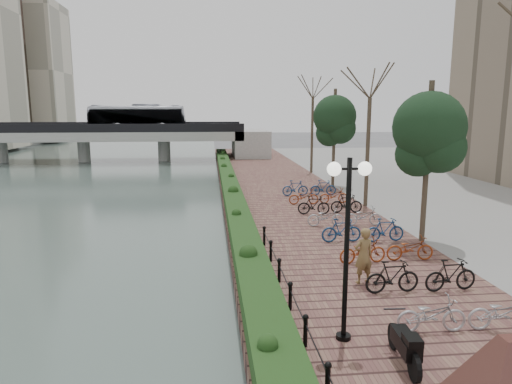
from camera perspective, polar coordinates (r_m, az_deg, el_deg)
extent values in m
cube|color=#42524A|center=(36.92, -28.45, -0.12)|extent=(30.00, 130.00, 0.02)
cube|color=brown|center=(27.04, 4.39, -1.76)|extent=(8.00, 75.00, 0.50)
cube|color=#213D16|center=(29.00, -3.09, 0.18)|extent=(1.10, 56.00, 0.60)
cylinder|color=black|center=(9.29, 8.94, -22.58)|extent=(0.10, 0.10, 0.70)
cylinder|color=black|center=(10.97, 6.20, -17.02)|extent=(0.10, 0.10, 0.70)
cylinder|color=black|center=(12.75, 4.30, -12.95)|extent=(0.10, 0.10, 0.70)
cylinder|color=black|center=(14.58, 2.92, -9.88)|extent=(0.10, 0.10, 0.70)
cylinder|color=black|center=(16.45, 1.87, -7.50)|extent=(0.10, 0.10, 0.70)
cylinder|color=black|center=(18.35, 1.04, -5.61)|extent=(0.10, 0.10, 0.70)
cylinder|color=black|center=(10.76, 11.24, -7.29)|extent=(0.12, 0.12, 4.32)
cylinder|color=black|center=(10.35, 11.61, 2.86)|extent=(0.70, 0.06, 0.06)
sphere|color=white|center=(10.25, 9.74, 2.85)|extent=(0.32, 0.32, 0.32)
sphere|color=white|center=(10.46, 13.44, 2.86)|extent=(0.32, 0.32, 0.32)
imported|color=brown|center=(14.71, 13.29, -7.74)|extent=(0.74, 0.58, 1.78)
imported|color=#A6A5AA|center=(12.19, 21.27, -14.27)|extent=(0.60, 1.72, 0.90)
imported|color=black|center=(14.35, 16.55, -10.01)|extent=(0.47, 1.66, 1.00)
imported|color=maroon|center=(16.67, 13.17, -7.18)|extent=(0.60, 1.71, 0.90)
imported|color=navy|center=(19.03, 10.65, -4.74)|extent=(0.47, 1.66, 1.00)
imported|color=#A6A5AA|center=(21.47, 8.71, -3.10)|extent=(0.60, 1.71, 0.90)
imported|color=black|center=(23.92, 7.17, -1.56)|extent=(0.47, 1.66, 1.00)
imported|color=maroon|center=(26.43, 5.92, -0.52)|extent=(0.60, 1.72, 0.90)
imported|color=navy|center=(28.93, 4.89, 0.53)|extent=(0.47, 1.66, 1.00)
imported|color=#A6A5AA|center=(13.07, 28.52, -13.14)|extent=(0.60, 1.72, 0.90)
imported|color=black|center=(15.11, 22.97, -9.38)|extent=(0.47, 1.66, 1.00)
imported|color=maroon|center=(17.32, 18.85, -6.80)|extent=(0.60, 1.71, 0.90)
imported|color=navy|center=(19.61, 15.72, -4.51)|extent=(0.47, 1.66, 1.00)
imported|color=#A6A5AA|center=(21.98, 13.26, -2.94)|extent=(0.60, 1.71, 0.90)
imported|color=black|center=(24.39, 11.30, -1.46)|extent=(0.47, 1.66, 1.00)
imported|color=maroon|center=(26.84, 9.69, -0.44)|extent=(0.60, 1.72, 0.90)
imported|color=navy|center=(29.31, 8.35, 0.59)|extent=(0.47, 1.66, 1.00)
cube|color=gray|center=(55.48, -20.82, 6.63)|extent=(36.00, 8.00, 1.00)
cube|color=black|center=(51.68, -22.00, 7.40)|extent=(36.00, 0.15, 0.90)
cube|color=black|center=(59.21, -19.91, 7.80)|extent=(36.00, 0.15, 0.90)
cylinder|color=gray|center=(58.56, -29.27, 4.43)|extent=(1.40, 1.40, 2.50)
cylinder|color=gray|center=(55.60, -20.71, 4.84)|extent=(1.40, 1.40, 2.50)
cylinder|color=gray|center=(53.99, -11.41, 5.15)|extent=(1.40, 1.40, 2.50)
imported|color=white|center=(54.15, -14.57, 9.02)|extent=(2.52, 10.77, 3.00)
cube|color=beige|center=(94.47, -26.48, 13.24)|extent=(12.00, 12.00, 24.00)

